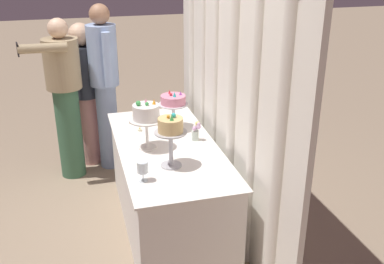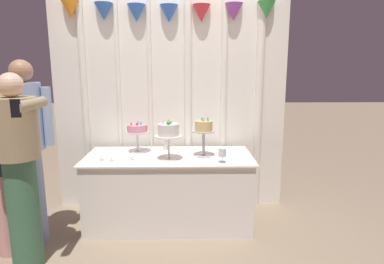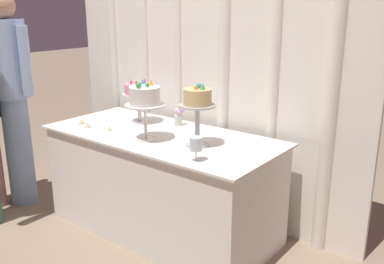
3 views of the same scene
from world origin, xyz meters
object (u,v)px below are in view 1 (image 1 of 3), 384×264
at_px(cake_display_leftmost, 173,102).
at_px(guest_man_dark_suit, 105,81).
at_px(cake_table, 168,186).
at_px(flower_vase, 196,131).
at_px(tealight_near_right, 140,130).
at_px(cake_display_rightmost, 171,130).
at_px(cake_display_center, 146,115).
at_px(wine_glass, 143,168).
at_px(guest_man_pink_jacket, 85,87).
at_px(guest_girl_blue_dress, 65,94).
at_px(tealight_near_left, 131,122).
at_px(tealight_far_left, 133,118).

height_order(cake_display_leftmost, guest_man_dark_suit, guest_man_dark_suit).
bearing_deg(cake_table, flower_vase, 99.26).
xyz_separation_m(flower_vase, tealight_near_right, (-0.32, -0.42, -0.07)).
bearing_deg(cake_display_leftmost, cake_display_rightmost, -14.43).
bearing_deg(cake_display_center, wine_glass, -13.14).
relative_size(flower_vase, guest_man_pink_jacket, 0.11).
height_order(cake_display_center, guest_man_pink_jacket, guest_man_pink_jacket).
height_order(cake_display_rightmost, wine_glass, cake_display_rightmost).
height_order(guest_man_dark_suit, guest_girl_blue_dress, guest_man_dark_suit).
height_order(cake_display_leftmost, guest_man_pink_jacket, guest_man_pink_jacket).
bearing_deg(guest_man_pink_jacket, guest_girl_blue_dress, -39.69).
height_order(tealight_near_left, tealight_near_right, tealight_near_left).
relative_size(flower_vase, tealight_far_left, 3.68).
xyz_separation_m(tealight_near_left, guest_girl_blue_dress, (-0.61, -0.56, 0.13)).
xyz_separation_m(cake_display_leftmost, cake_display_rightmost, (0.70, -0.18, 0.04)).
distance_m(cake_display_center, guest_man_dark_suit, 1.29).
xyz_separation_m(flower_vase, guest_man_pink_jacket, (-1.37, -0.82, 0.04)).
distance_m(cake_table, guest_man_dark_suit, 1.44).
relative_size(wine_glass, flower_vase, 0.88).
height_order(cake_table, cake_display_center, cake_display_center).
distance_m(wine_glass, flower_vase, 0.78).
height_order(wine_glass, guest_girl_blue_dress, guest_girl_blue_dress).
distance_m(cake_display_leftmost, guest_girl_blue_dress, 1.23).
distance_m(cake_table, tealight_near_left, 0.70).
relative_size(cake_display_leftmost, wine_glass, 2.38).
relative_size(wine_glass, tealight_near_left, 3.24).
height_order(cake_display_leftmost, tealight_far_left, cake_display_leftmost).
bearing_deg(guest_man_pink_jacket, guest_man_dark_suit, 53.97).
bearing_deg(tealight_near_left, cake_display_leftmost, 58.42).
relative_size(cake_display_leftmost, guest_man_dark_suit, 0.20).
bearing_deg(wine_glass, guest_man_pink_jacket, -171.59).
bearing_deg(cake_table, cake_display_rightmost, -7.22).
relative_size(wine_glass, guest_man_dark_suit, 0.08).
distance_m(cake_display_center, guest_man_pink_jacket, 1.48).
bearing_deg(tealight_near_left, cake_display_center, 4.94).
height_order(cake_display_center, cake_display_rightmost, cake_display_rightmost).
xyz_separation_m(cake_display_center, tealight_near_right, (-0.37, -0.00, -0.27)).
height_order(cake_display_rightmost, tealight_far_left, cake_display_rightmost).
bearing_deg(cake_display_leftmost, tealight_near_right, -94.11).
bearing_deg(tealight_near_right, cake_table, 24.23).
distance_m(flower_vase, tealight_near_right, 0.53).
relative_size(cake_display_center, guest_man_dark_suit, 0.24).
xyz_separation_m(cake_display_center, tealight_near_left, (-0.56, -0.05, -0.27)).
distance_m(tealight_near_left, guest_girl_blue_dress, 0.84).
bearing_deg(cake_table, guest_man_dark_suit, -163.70).
distance_m(tealight_near_left, guest_man_pink_jacket, 0.93).
xyz_separation_m(cake_table, guest_man_pink_jacket, (-1.41, -0.57, 0.49)).
bearing_deg(flower_vase, tealight_near_right, -127.56).
height_order(cake_table, guest_man_pink_jacket, guest_man_pink_jacket).
xyz_separation_m(cake_table, tealight_near_left, (-0.55, -0.21, 0.38)).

